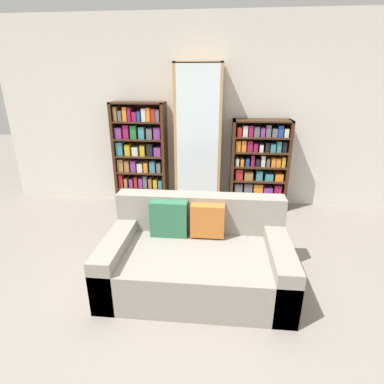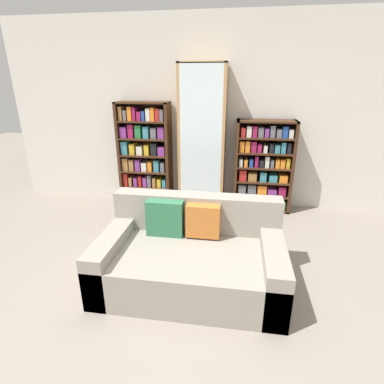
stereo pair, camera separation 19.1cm
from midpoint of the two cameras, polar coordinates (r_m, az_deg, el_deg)
The scene contains 7 objects.
ground_plane at distance 2.72m, azimuth -1.30°, elevation -21.66°, with size 16.00×16.00×0.00m, color gray.
wall_back at distance 4.54m, azimuth 4.26°, elevation 14.46°, with size 6.12×0.06×2.70m.
couch at distance 2.89m, azimuth 1.79°, elevation -12.31°, with size 1.67×0.99×0.77m.
bookshelf_left at distance 4.61m, azimuth -7.74°, elevation 7.10°, with size 0.78×0.32×1.54m.
display_cabinet at distance 4.38m, azimuth 3.24°, elevation 9.90°, with size 0.66×0.36×2.06m.
bookshelf_right at distance 4.48m, azimuth 14.54°, elevation 4.50°, with size 0.82×0.32×1.31m.
wine_bottle at distance 3.90m, azimuth 11.43°, elevation -5.22°, with size 0.09×0.09×0.39m.
Camera 2 is at (0.46, -1.97, 1.83)m, focal length 28.00 mm.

